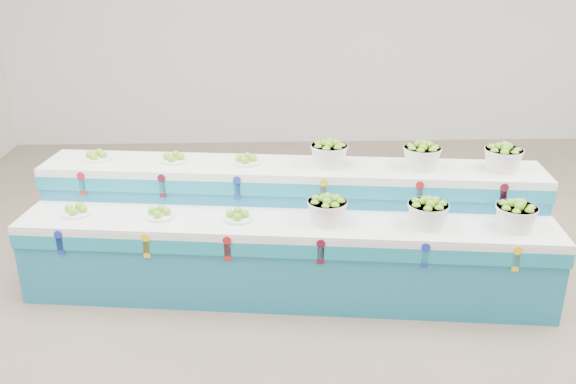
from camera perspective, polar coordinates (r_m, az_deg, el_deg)
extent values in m
plane|color=#6B5B4A|center=(5.10, 11.35, -11.68)|extent=(10.00, 10.00, 0.00)
plane|color=silver|center=(9.23, 5.07, 16.80)|extent=(10.00, 0.00, 10.00)
cylinder|color=white|center=(5.35, -19.49, -1.56)|extent=(0.28, 0.28, 0.10)
cylinder|color=white|center=(5.11, -12.12, -1.86)|extent=(0.28, 0.28, 0.10)
cylinder|color=white|center=(4.97, -4.82, -2.13)|extent=(0.28, 0.28, 0.10)
cylinder|color=white|center=(5.73, -17.74, 3.37)|extent=(0.28, 0.28, 0.10)
cylinder|color=white|center=(5.50, -10.80, 3.29)|extent=(0.28, 0.28, 0.10)
cylinder|color=white|center=(5.37, -4.01, 3.17)|extent=(0.28, 0.28, 0.10)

